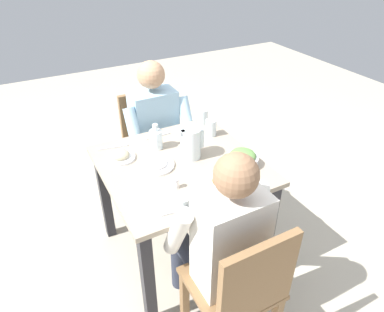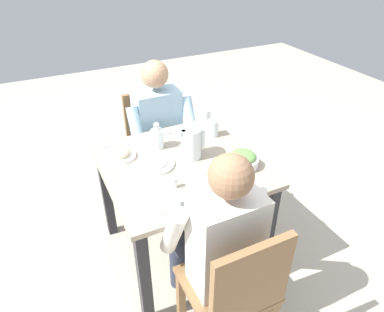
{
  "view_description": "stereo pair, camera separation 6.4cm",
  "coord_description": "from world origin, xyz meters",
  "px_view_note": "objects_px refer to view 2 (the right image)",
  "views": [
    {
      "loc": [
        -0.74,
        -1.52,
        1.88
      ],
      "look_at": [
        0.05,
        -0.04,
        0.79
      ],
      "focal_mm": 32.73,
      "sensor_mm": 36.0,
      "label": 1
    },
    {
      "loc": [
        -0.68,
        -1.55,
        1.88
      ],
      "look_at": [
        0.05,
        -0.04,
        0.79
      ],
      "focal_mm": 32.73,
      "sensor_mm": 36.0,
      "label": 2
    }
  ],
  "objects_px": {
    "plate_yoghurt": "(156,163)",
    "water_glass_near_right": "(206,117)",
    "diner_far": "(162,135)",
    "water_pitcher": "(191,143)",
    "plate_beans": "(121,154)",
    "water_glass_near_left": "(213,128)",
    "chair_near": "(236,290)",
    "diner_near": "(216,238)",
    "salt_shaker": "(175,183)",
    "water_glass_far_right": "(180,206)",
    "oil_carafe": "(157,139)",
    "chair_far": "(154,140)",
    "salad_bowl": "(243,159)",
    "plate_rice_curry": "(223,182)",
    "dining_table": "(181,180)"
  },
  "relations": [
    {
      "from": "chair_near",
      "to": "salt_shaker",
      "type": "height_order",
      "value": "chair_near"
    },
    {
      "from": "diner_far",
      "to": "water_glass_near_right",
      "type": "relative_size",
      "value": 11.37
    },
    {
      "from": "plate_yoghurt",
      "to": "plate_beans",
      "type": "bearing_deg",
      "value": 131.35
    },
    {
      "from": "water_glass_near_right",
      "to": "plate_yoghurt",
      "type": "bearing_deg",
      "value": -145.67
    },
    {
      "from": "plate_rice_curry",
      "to": "salt_shaker",
      "type": "relative_size",
      "value": 3.89
    },
    {
      "from": "plate_rice_curry",
      "to": "plate_beans",
      "type": "height_order",
      "value": "plate_beans"
    },
    {
      "from": "plate_rice_curry",
      "to": "plate_beans",
      "type": "xyz_separation_m",
      "value": [
        -0.41,
        0.5,
        0.0
      ]
    },
    {
      "from": "plate_rice_curry",
      "to": "water_glass_near_right",
      "type": "distance_m",
      "value": 0.72
    },
    {
      "from": "water_glass_near_right",
      "to": "salt_shaker",
      "type": "bearing_deg",
      "value": -130.13
    },
    {
      "from": "chair_near",
      "to": "water_glass_near_right",
      "type": "bearing_deg",
      "value": 69.42
    },
    {
      "from": "plate_beans",
      "to": "water_glass_near_left",
      "type": "distance_m",
      "value": 0.62
    },
    {
      "from": "water_glass_far_right",
      "to": "oil_carafe",
      "type": "distance_m",
      "value": 0.64
    },
    {
      "from": "diner_far",
      "to": "water_glass_near_right",
      "type": "height_order",
      "value": "diner_far"
    },
    {
      "from": "chair_near",
      "to": "salt_shaker",
      "type": "xyz_separation_m",
      "value": [
        -0.07,
        0.53,
        0.28
      ]
    },
    {
      "from": "oil_carafe",
      "to": "dining_table",
      "type": "bearing_deg",
      "value": -76.14
    },
    {
      "from": "diner_far",
      "to": "salad_bowl",
      "type": "xyz_separation_m",
      "value": [
        0.22,
        -0.7,
        0.15
      ]
    },
    {
      "from": "chair_near",
      "to": "chair_far",
      "type": "height_order",
      "value": "same"
    },
    {
      "from": "plate_beans",
      "to": "oil_carafe",
      "type": "xyz_separation_m",
      "value": [
        0.24,
        0.01,
        0.04
      ]
    },
    {
      "from": "chair_near",
      "to": "diner_far",
      "type": "bearing_deg",
      "value": 83.49
    },
    {
      "from": "water_glass_near_left",
      "to": "water_glass_near_right",
      "type": "bearing_deg",
      "value": 77.85
    },
    {
      "from": "dining_table",
      "to": "plate_rice_curry",
      "type": "bearing_deg",
      "value": -68.09
    },
    {
      "from": "plate_yoghurt",
      "to": "water_glass_near_right",
      "type": "xyz_separation_m",
      "value": [
        0.5,
        0.34,
        0.04
      ]
    },
    {
      "from": "water_pitcher",
      "to": "diner_near",
      "type": "bearing_deg",
      "value": -103.86
    },
    {
      "from": "chair_near",
      "to": "water_glass_far_right",
      "type": "relative_size",
      "value": 8.5
    },
    {
      "from": "plate_yoghurt",
      "to": "water_glass_far_right",
      "type": "relative_size",
      "value": 2.1
    },
    {
      "from": "diner_far",
      "to": "plate_beans",
      "type": "xyz_separation_m",
      "value": [
        -0.38,
        -0.31,
        0.12
      ]
    },
    {
      "from": "salt_shaker",
      "to": "plate_beans",
      "type": "bearing_deg",
      "value": 112.48
    },
    {
      "from": "water_glass_far_right",
      "to": "salt_shaker",
      "type": "bearing_deg",
      "value": 73.74
    },
    {
      "from": "chair_near",
      "to": "water_glass_near_left",
      "type": "bearing_deg",
      "value": 67.91
    },
    {
      "from": "water_pitcher",
      "to": "plate_beans",
      "type": "height_order",
      "value": "water_pitcher"
    },
    {
      "from": "salad_bowl",
      "to": "water_glass_near_left",
      "type": "xyz_separation_m",
      "value": [
        0.02,
        0.38,
        0.01
      ]
    },
    {
      "from": "chair_near",
      "to": "chair_far",
      "type": "distance_m",
      "value": 1.46
    },
    {
      "from": "water_glass_far_right",
      "to": "water_glass_near_left",
      "type": "bearing_deg",
      "value": 49.86
    },
    {
      "from": "water_glass_near_left",
      "to": "salt_shaker",
      "type": "bearing_deg",
      "value": -138.26
    },
    {
      "from": "plate_yoghurt",
      "to": "water_glass_near_left",
      "type": "relative_size",
      "value": 1.93
    },
    {
      "from": "chair_near",
      "to": "water_glass_near_left",
      "type": "height_order",
      "value": "chair_near"
    },
    {
      "from": "diner_far",
      "to": "water_glass_near_right",
      "type": "distance_m",
      "value": 0.35
    },
    {
      "from": "chair_far",
      "to": "plate_rice_curry",
      "type": "xyz_separation_m",
      "value": [
        0.03,
        -1.02,
        0.27
      ]
    },
    {
      "from": "oil_carafe",
      "to": "salt_shaker",
      "type": "relative_size",
      "value": 3.05
    },
    {
      "from": "water_glass_near_right",
      "to": "plate_beans",
      "type": "bearing_deg",
      "value": -165.44
    },
    {
      "from": "chair_far",
      "to": "water_glass_near_left",
      "type": "height_order",
      "value": "chair_far"
    },
    {
      "from": "diner_near",
      "to": "chair_near",
      "type": "bearing_deg",
      "value": -90.0
    },
    {
      "from": "water_glass_far_right",
      "to": "salt_shaker",
      "type": "relative_size",
      "value": 1.87
    },
    {
      "from": "salad_bowl",
      "to": "water_glass_near_left",
      "type": "distance_m",
      "value": 0.38
    },
    {
      "from": "diner_near",
      "to": "salt_shaker",
      "type": "height_order",
      "value": "diner_near"
    },
    {
      "from": "water_pitcher",
      "to": "dining_table",
      "type": "bearing_deg",
      "value": -158.38
    },
    {
      "from": "water_pitcher",
      "to": "water_glass_far_right",
      "type": "bearing_deg",
      "value": -121.76
    },
    {
      "from": "salad_bowl",
      "to": "salt_shaker",
      "type": "height_order",
      "value": "salad_bowl"
    },
    {
      "from": "chair_near",
      "to": "plate_rice_curry",
      "type": "distance_m",
      "value": 0.54
    },
    {
      "from": "oil_carafe",
      "to": "diner_near",
      "type": "bearing_deg",
      "value": -89.72
    }
  ]
}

